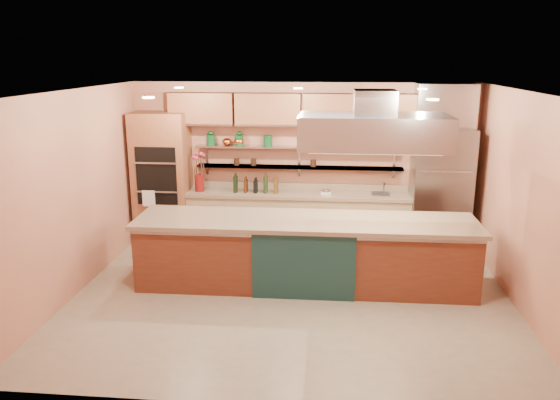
# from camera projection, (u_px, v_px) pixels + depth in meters

# --- Properties ---
(floor) EXTENTS (6.00, 5.00, 0.02)m
(floor) POSITION_uv_depth(u_px,v_px,m) (291.00, 296.00, 7.60)
(floor) COLOR gray
(floor) RESTS_ON ground
(ceiling) EXTENTS (6.00, 5.00, 0.02)m
(ceiling) POSITION_uv_depth(u_px,v_px,m) (292.00, 91.00, 6.88)
(ceiling) COLOR black
(ceiling) RESTS_ON wall_back
(wall_back) EXTENTS (6.00, 0.04, 2.80)m
(wall_back) POSITION_uv_depth(u_px,v_px,m) (302.00, 163.00, 9.64)
(wall_back) COLOR #BF775A
(wall_back) RESTS_ON floor
(wall_front) EXTENTS (6.00, 0.04, 2.80)m
(wall_front) POSITION_uv_depth(u_px,v_px,m) (271.00, 270.00, 4.83)
(wall_front) COLOR #BF775A
(wall_front) RESTS_ON floor
(wall_left) EXTENTS (0.04, 5.00, 2.80)m
(wall_left) POSITION_uv_depth(u_px,v_px,m) (75.00, 193.00, 7.51)
(wall_left) COLOR #BF775A
(wall_left) RESTS_ON floor
(wall_right) EXTENTS (0.04, 5.00, 2.80)m
(wall_right) POSITION_uv_depth(u_px,v_px,m) (526.00, 204.00, 6.96)
(wall_right) COLOR #BF775A
(wall_right) RESTS_ON floor
(oven_stack) EXTENTS (0.95, 0.64, 2.30)m
(oven_stack) POSITION_uv_depth(u_px,v_px,m) (162.00, 178.00, 9.62)
(oven_stack) COLOR #935435
(oven_stack) RESTS_ON floor
(refrigerator) EXTENTS (0.95, 0.72, 2.10)m
(refrigerator) POSITION_uv_depth(u_px,v_px,m) (440.00, 190.00, 9.17)
(refrigerator) COLOR gray
(refrigerator) RESTS_ON floor
(back_counter) EXTENTS (3.84, 0.64, 0.93)m
(back_counter) POSITION_uv_depth(u_px,v_px,m) (298.00, 218.00, 9.60)
(back_counter) COLOR tan
(back_counter) RESTS_ON floor
(wall_shelf_lower) EXTENTS (3.60, 0.26, 0.03)m
(wall_shelf_lower) POSITION_uv_depth(u_px,v_px,m) (299.00, 167.00, 9.53)
(wall_shelf_lower) COLOR #A4A6AB
(wall_shelf_lower) RESTS_ON wall_back
(wall_shelf_upper) EXTENTS (3.60, 0.26, 0.03)m
(wall_shelf_upper) POSITION_uv_depth(u_px,v_px,m) (299.00, 147.00, 9.44)
(wall_shelf_upper) COLOR #A4A6AB
(wall_shelf_upper) RESTS_ON wall_back
(upper_cabinets) EXTENTS (4.60, 0.36, 0.55)m
(upper_cabinets) POSITION_uv_depth(u_px,v_px,m) (302.00, 110.00, 9.23)
(upper_cabinets) COLOR #935435
(upper_cabinets) RESTS_ON wall_back
(range_hood) EXTENTS (2.00, 1.00, 0.45)m
(range_hood) POSITION_uv_depth(u_px,v_px,m) (374.00, 131.00, 7.32)
(range_hood) COLOR #A4A6AB
(range_hood) RESTS_ON ceiling
(ceiling_downlights) EXTENTS (4.00, 2.80, 0.02)m
(ceiling_downlights) POSITION_uv_depth(u_px,v_px,m) (293.00, 93.00, 7.08)
(ceiling_downlights) COLOR #FFE5A5
(ceiling_downlights) RESTS_ON ceiling
(island) EXTENTS (4.76, 1.07, 0.99)m
(island) POSITION_uv_depth(u_px,v_px,m) (305.00, 252.00, 7.85)
(island) COLOR brown
(island) RESTS_ON floor
(flower_vase) EXTENTS (0.20, 0.20, 0.29)m
(flower_vase) POSITION_uv_depth(u_px,v_px,m) (200.00, 183.00, 9.55)
(flower_vase) COLOR maroon
(flower_vase) RESTS_ON back_counter
(oil_bottle_cluster) EXTENTS (0.86, 0.42, 0.27)m
(oil_bottle_cluster) POSITION_uv_depth(u_px,v_px,m) (256.00, 185.00, 9.46)
(oil_bottle_cluster) COLOR black
(oil_bottle_cluster) RESTS_ON back_counter
(kitchen_scale) EXTENTS (0.20, 0.17, 0.10)m
(kitchen_scale) POSITION_uv_depth(u_px,v_px,m) (326.00, 191.00, 9.37)
(kitchen_scale) COLOR silver
(kitchen_scale) RESTS_ON back_counter
(bar_faucet) EXTENTS (0.03, 0.03, 0.21)m
(bar_faucet) POSITION_uv_depth(u_px,v_px,m) (384.00, 188.00, 9.37)
(bar_faucet) COLOR silver
(bar_faucet) RESTS_ON back_counter
(copper_kettle) EXTENTS (0.19, 0.19, 0.13)m
(copper_kettle) POSITION_uv_depth(u_px,v_px,m) (227.00, 142.00, 9.54)
(copper_kettle) COLOR #D36A30
(copper_kettle) RESTS_ON wall_shelf_upper
(green_canister) EXTENTS (0.20, 0.20, 0.18)m
(green_canister) POSITION_uv_depth(u_px,v_px,m) (268.00, 141.00, 9.47)
(green_canister) COLOR #0E421B
(green_canister) RESTS_ON wall_shelf_upper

